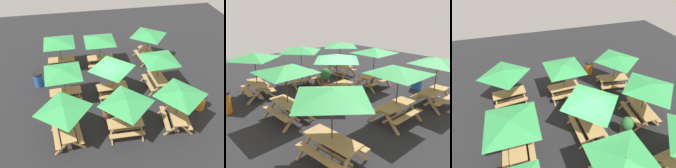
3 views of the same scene
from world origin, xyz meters
TOP-DOWN VIEW (x-y plane):
  - ground_plane at (0.00, 0.00)m, footprint 27.13×27.13m
  - picnic_table_0 at (0.01, -0.29)m, footprint 2.09×2.09m
  - picnic_table_1 at (2.94, 0.05)m, footprint 2.82×2.82m
  - picnic_table_2 at (-2.74, -0.26)m, footprint 2.82×2.82m
  - picnic_table_3 at (-0.21, 3.04)m, footprint 2.83×2.83m
  - picnic_table_5 at (3.25, 3.23)m, footprint 2.22×2.22m
  - picnic_table_6 at (0.13, -3.32)m, footprint 2.04×2.04m
  - picnic_table_7 at (2.89, -3.19)m, footprint 2.26×2.26m
  - trash_bin_orange at (4.74, -2.30)m, footprint 0.59×0.59m
  - potted_plant_0 at (-0.62, -2.01)m, footprint 0.59×0.59m

SIDE VIEW (x-z plane):
  - ground_plane at x=0.00m, z-range 0.00..0.00m
  - trash_bin_orange at x=4.74m, z-range 0.00..0.98m
  - potted_plant_0 at x=-0.62m, z-range 0.07..1.21m
  - picnic_table_0 at x=0.01m, z-range 0.82..3.16m
  - picnic_table_1 at x=2.94m, z-range 0.82..3.16m
  - picnic_table_2 at x=-2.74m, z-range 0.82..3.16m
  - picnic_table_3 at x=-0.21m, z-range 0.82..3.16m
  - picnic_table_5 at x=3.25m, z-range 0.82..3.16m
  - picnic_table_6 at x=0.13m, z-range 0.82..3.16m
  - picnic_table_7 at x=2.89m, z-range 0.82..3.16m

